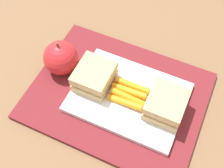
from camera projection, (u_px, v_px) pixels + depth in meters
The scene contains 7 objects.
ground_plane at pixel (117, 97), 0.63m from camera, with size 2.40×2.40×0.00m, color brown.
lunchbag_mat at pixel (117, 95), 0.62m from camera, with size 0.36×0.28×0.01m, color maroon.
food_tray at pixel (128, 97), 0.61m from camera, with size 0.23×0.17×0.01m, color white.
sandwich_half_left at pixel (166, 104), 0.57m from camera, with size 0.07×0.08×0.04m.
sandwich_half_right at pixel (94, 77), 0.60m from camera, with size 0.07×0.08×0.04m.
carrot_sticks_bundle at pixel (129, 94), 0.60m from camera, with size 0.08×0.06×0.02m.
apple at pixel (61, 58), 0.62m from camera, with size 0.07×0.07×0.09m.
Camera 1 is at (-0.12, 0.29, 0.54)m, focal length 47.05 mm.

